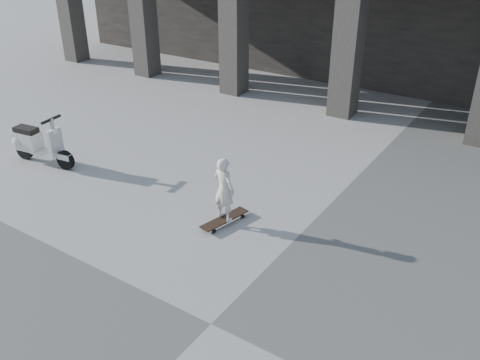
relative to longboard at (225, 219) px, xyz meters
The scene contains 4 objects.
ground 2.52m from the longboard, 59.18° to the right, with size 90.00×90.00×0.00m, color #4E4E4B.
longboard is the anchor object (origin of this frame).
child 0.61m from the longboard, ahead, with size 0.43×0.28×1.18m, color beige.
scooter 4.99m from the longboard, behind, with size 1.62×0.61×1.13m.
Camera 1 is at (3.15, -4.08, 4.88)m, focal length 38.00 mm.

